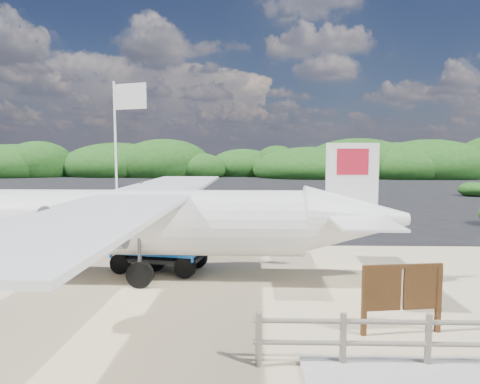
{
  "coord_description": "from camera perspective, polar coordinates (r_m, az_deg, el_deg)",
  "views": [
    {
      "loc": [
        2.88,
        -12.36,
        3.84
      ],
      "look_at": [
        2.36,
        5.87,
        2.12
      ],
      "focal_mm": 32.0,
      "sensor_mm": 36.0,
      "label": 1
    }
  ],
  "objects": [
    {
      "name": "crew_b",
      "position": [
        17.29,
        -5.31,
        -4.5
      ],
      "size": [
        1.01,
        0.89,
        1.76
      ],
      "primitive_type": "imported",
      "rotation": [
        0.0,
        0.0,
        2.85
      ],
      "color": "#111841",
      "rests_on": "ground"
    },
    {
      "name": "crew_a",
      "position": [
        18.1,
        -20.9,
        -4.85
      ],
      "size": [
        0.64,
        0.55,
        1.48
      ],
      "primitive_type": "imported",
      "rotation": [
        0.0,
        0.0,
        3.57
      ],
      "color": "#111841",
      "rests_on": "ground"
    },
    {
      "name": "fence",
      "position": [
        8.87,
        23.68,
        -20.75
      ],
      "size": [
        6.4,
        2.0,
        1.1
      ],
      "primitive_type": null,
      "color": "#B2B2B2",
      "rests_on": "ground"
    },
    {
      "name": "aircraft_large",
      "position": [
        36.67,
        25.77,
        -1.17
      ],
      "size": [
        17.58,
        17.58,
        5.2
      ],
      "primitive_type": null,
      "rotation": [
        0.0,
        0.0,
        3.13
      ],
      "color": "#B2B2B2",
      "rests_on": "ground"
    },
    {
      "name": "baggage_cart",
      "position": [
        14.36,
        -10.6,
        -10.23
      ],
      "size": [
        3.3,
        2.27,
        1.51
      ],
      "primitive_type": null,
      "rotation": [
        0.0,
        0.0,
        -0.19
      ],
      "color": "blue",
      "rests_on": "ground"
    },
    {
      "name": "signboard",
      "position": [
        10.14,
        20.61,
        -17.24
      ],
      "size": [
        1.87,
        0.43,
        1.53
      ],
      "primitive_type": null,
      "rotation": [
        0.0,
        0.0,
        0.14
      ],
      "color": "#4C2E15",
      "rests_on": "ground"
    },
    {
      "name": "vegetation_band",
      "position": [
        67.53,
        -0.81,
        2.12
      ],
      "size": [
        124.0,
        8.0,
        4.4
      ],
      "primitive_type": null,
      "color": "#B2B2B2",
      "rests_on": "ground"
    },
    {
      "name": "asphalt_apron",
      "position": [
        42.63,
        -2.24,
        0.21
      ],
      "size": [
        90.0,
        50.0,
        0.04
      ],
      "primitive_type": null,
      "color": "#B2B2B2",
      "rests_on": "ground"
    },
    {
      "name": "flagpole",
      "position": [
        15.22,
        -15.86,
        -9.45
      ],
      "size": [
        1.33,
        0.89,
        6.13
      ],
      "primitive_type": null,
      "rotation": [
        0.0,
        0.0,
        -0.34
      ],
      "color": "white",
      "rests_on": "ground"
    },
    {
      "name": "ground",
      "position": [
        13.26,
        -11.19,
        -11.57
      ],
      "size": [
        160.0,
        160.0,
        0.0
      ],
      "primitive_type": "plane",
      "color": "beige"
    }
  ]
}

